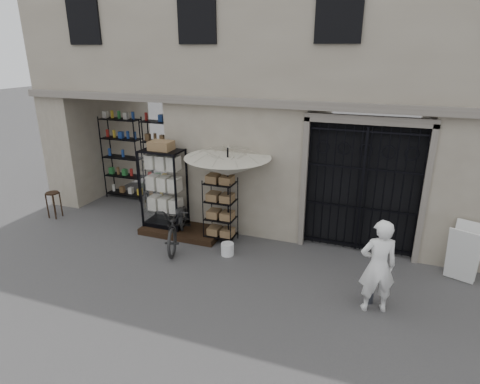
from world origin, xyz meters
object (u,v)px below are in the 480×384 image
at_px(white_bucket, 227,249).
at_px(steel_bollard, 371,285).
at_px(wire_rack, 221,211).
at_px(market_umbrella, 228,162).
at_px(wooden_stool, 54,204).
at_px(bicycle, 180,243).
at_px(shopkeeper, 372,309).
at_px(display_cabinet, 164,192).
at_px(easel_sign, 464,253).

relative_size(white_bucket, steel_bollard, 0.39).
relative_size(wire_rack, white_bucket, 5.41).
distance_m(market_umbrella, wooden_stool, 5.28).
relative_size(market_umbrella, steel_bollard, 3.74).
bearing_deg(bicycle, market_umbrella, 7.35).
relative_size(wooden_stool, steel_bollard, 0.97).
distance_m(white_bucket, shopkeeper, 3.31).
relative_size(white_bucket, wooden_stool, 0.40).
xyz_separation_m(display_cabinet, easel_sign, (6.68, -0.03, -0.43)).
bearing_deg(steel_bollard, wooden_stool, 172.19).
bearing_deg(wooden_stool, bicycle, -3.60).
relative_size(display_cabinet, wire_rack, 1.35).
distance_m(white_bucket, bicycle, 1.29).
relative_size(display_cabinet, market_umbrella, 0.76).
xyz_separation_m(wire_rack, market_umbrella, (0.20, -0.02, 1.23)).
xyz_separation_m(white_bucket, bicycle, (-1.27, 0.11, -0.14)).
distance_m(bicycle, wooden_stool, 3.98).
bearing_deg(white_bucket, display_cabinet, 160.81).
bearing_deg(shopkeeper, white_bucket, -35.19).
bearing_deg(wooden_stool, white_bucket, -3.98).
distance_m(display_cabinet, shopkeeper, 5.47).
height_order(steel_bollard, shopkeeper, steel_bollard).
relative_size(wire_rack, steel_bollard, 2.10).
xyz_separation_m(display_cabinet, wooden_stool, (-3.28, -0.32, -0.64)).
distance_m(wire_rack, shopkeeper, 3.97).
bearing_deg(white_bucket, easel_sign, 7.83).
relative_size(wire_rack, bicycle, 0.78).
distance_m(display_cabinet, market_umbrella, 2.00).
bearing_deg(wooden_stool, steel_bollard, -7.81).
distance_m(wooden_stool, shopkeeper, 8.50).
relative_size(market_umbrella, bicycle, 1.39).
xyz_separation_m(market_umbrella, shopkeeper, (3.37, -1.55, -1.99)).
height_order(market_umbrella, steel_bollard, market_umbrella).
bearing_deg(market_umbrella, bicycle, -156.05).
height_order(display_cabinet, easel_sign, display_cabinet).
bearing_deg(wooden_stool, easel_sign, 1.65).
distance_m(wire_rack, white_bucket, 0.96).
xyz_separation_m(wire_rack, white_bucket, (0.41, -0.60, -0.62)).
height_order(display_cabinet, white_bucket, display_cabinet).
height_order(market_umbrella, white_bucket, market_umbrella).
relative_size(bicycle, shopkeeper, 1.16).
xyz_separation_m(display_cabinet, white_bucket, (1.95, -0.68, -0.88)).
bearing_deg(steel_bollard, white_bucket, 165.87).
xyz_separation_m(bicycle, easel_sign, (6.00, 0.54, 0.59)).
distance_m(display_cabinet, bicycle, 1.35).
bearing_deg(steel_bollard, market_umbrella, 157.52).
bearing_deg(market_umbrella, display_cabinet, 176.97).
height_order(bicycle, easel_sign, easel_sign).
height_order(market_umbrella, shopkeeper, market_umbrella).
xyz_separation_m(display_cabinet, steel_bollard, (5.04, -1.46, -0.65)).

